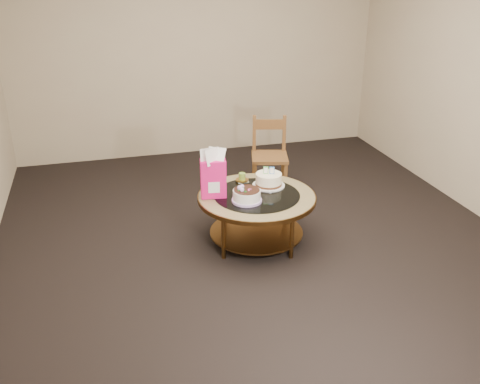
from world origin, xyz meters
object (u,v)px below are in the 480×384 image
object	(u,v)px
decorated_cake	(247,196)
dining_chair	(269,155)
cream_cake	(269,180)
coffee_table	(257,203)
gift_bag	(213,173)

from	to	relation	value
decorated_cake	dining_chair	distance (m)	1.29
decorated_cake	dining_chair	bearing A→B (deg)	63.18
cream_cake	dining_chair	bearing A→B (deg)	93.49
coffee_table	dining_chair	distance (m)	1.13
gift_bag	cream_cake	bearing A→B (deg)	17.41
decorated_cake	cream_cake	distance (m)	0.38
cream_cake	dining_chair	world-z (taller)	dining_chair
cream_cake	decorated_cake	bearing A→B (deg)	-114.60
cream_cake	gift_bag	distance (m)	0.55
coffee_table	dining_chair	world-z (taller)	dining_chair
cream_cake	dining_chair	distance (m)	0.94
gift_bag	decorated_cake	bearing A→B (deg)	-27.64
coffee_table	gift_bag	xyz separation A→B (m)	(-0.36, 0.06, 0.29)
gift_bag	dining_chair	bearing A→B (deg)	57.72
dining_chair	gift_bag	bearing A→B (deg)	-115.13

